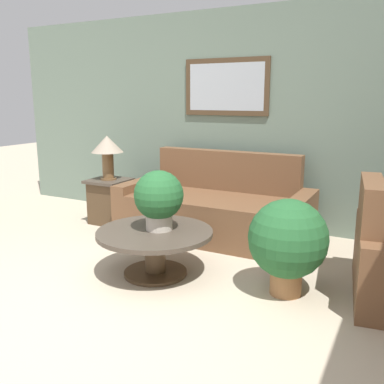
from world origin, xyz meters
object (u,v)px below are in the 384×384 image
(potted_plant_on_table, at_px, (159,198))
(potted_plant_floor, at_px, (288,241))
(couch_main, at_px, (215,210))
(coffee_table, at_px, (155,242))
(side_table, at_px, (110,201))
(table_lamp, at_px, (107,148))

(potted_plant_on_table, distance_m, potted_plant_floor, 1.17)
(couch_main, bearing_deg, coffee_table, -90.32)
(side_table, relative_size, potted_plant_floor, 0.71)
(side_table, distance_m, potted_plant_on_table, 1.83)
(side_table, bearing_deg, couch_main, 5.86)
(potted_plant_on_table, bearing_deg, table_lamp, 142.75)
(potted_plant_on_table, bearing_deg, couch_main, 90.64)
(couch_main, distance_m, table_lamp, 1.55)
(coffee_table, height_order, table_lamp, table_lamp)
(coffee_table, bearing_deg, potted_plant_on_table, 65.23)
(coffee_table, bearing_deg, potted_plant_floor, 7.80)
(coffee_table, relative_size, potted_plant_on_table, 1.94)
(couch_main, height_order, table_lamp, table_lamp)
(table_lamp, distance_m, potted_plant_floor, 2.77)
(potted_plant_on_table, height_order, potted_plant_floor, potted_plant_on_table)
(table_lamp, xyz_separation_m, potted_plant_floor, (2.55, -0.96, -0.50))
(couch_main, distance_m, potted_plant_floor, 1.60)
(side_table, bearing_deg, potted_plant_floor, -20.71)
(potted_plant_on_table, bearing_deg, potted_plant_floor, 5.72)
(couch_main, xyz_separation_m, potted_plant_on_table, (0.01, -1.22, 0.41))
(side_table, xyz_separation_m, potted_plant_floor, (2.55, -0.96, 0.17))
(coffee_table, distance_m, side_table, 1.79)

